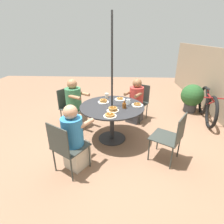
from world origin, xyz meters
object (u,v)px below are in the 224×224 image
patio_chair_west (139,100)px  pancake_plate_e (110,115)px  patio_table (112,112)px  pancake_plate_a (137,105)px  diner_north (75,106)px  pancake_plate_d (120,99)px  drinking_glass_a (128,102)px  syrup_bottle (124,105)px  coffee_cup (107,95)px  diner_east (74,140)px  diner_west (136,102)px  patio_chair_south (172,135)px  patio_chair_east (66,145)px  pancake_plate_c (113,109)px  bicycle (207,105)px  pancake_plate_b (103,101)px  potted_shrub (192,97)px  patio_chair_north (69,105)px

patio_chair_west → pancake_plate_e: patio_chair_west is taller
patio_table → pancake_plate_a: (-0.04, 0.50, 0.15)m
patio_table → diner_north: bearing=-120.6°
pancake_plate_d → pancake_plate_e: size_ratio=1.00×
patio_chair_west → drinking_glass_a: patio_chair_west is taller
pancake_plate_d → syrup_bottle: (0.47, 0.09, 0.04)m
pancake_plate_a → syrup_bottle: bearing=-61.6°
pancake_plate_d → coffee_cup: bearing=-114.8°
diner_east → diner_west: bearing=90.3°
diner_east → coffee_cup: size_ratio=11.99×
patio_chair_west → patio_chair_south: bearing=134.2°
pancake_plate_e → pancake_plate_d: bearing=169.4°
patio_chair_east → patio_table: bearing=90.0°
pancake_plate_a → pancake_plate_e: bearing=-43.6°
drinking_glass_a → patio_chair_south: bearing=42.5°
patio_table → diner_west: (-0.89, 0.54, -0.12)m
pancake_plate_d → pancake_plate_e: pancake_plate_e is taller
diner_north → coffee_cup: size_ratio=12.38×
patio_table → pancake_plate_c: (0.26, 0.03, 0.16)m
pancake_plate_e → patio_chair_east: bearing=-49.4°
diner_east → bicycle: 3.51m
pancake_plate_a → coffee_cup: size_ratio=2.42×
patio_chair_west → pancake_plate_a: (1.01, -0.14, 0.26)m
diner_north → pancake_plate_e: (1.03, 0.89, 0.25)m
diner_north → pancake_plate_a: (0.49, 1.40, 0.25)m
coffee_cup → pancake_plate_b: bearing=-7.5°
pancake_plate_d → pancake_plate_a: bearing=46.6°
drinking_glass_a → patio_chair_west: bearing=161.6°
pancake_plate_a → bicycle: pancake_plate_a is taller
pancake_plate_c → pancake_plate_e: pancake_plate_c is taller
patio_chair_east → potted_shrub: 3.85m
patio_chair_east → drinking_glass_a: patio_chair_east is taller
patio_chair_east → patio_chair_south: same height
syrup_bottle → pancake_plate_c: bearing=-53.6°
diner_west → pancake_plate_c: 1.29m
pancake_plate_e → coffee_cup: 1.01m
patio_chair_north → patio_chair_east: size_ratio=1.00×
pancake_plate_b → syrup_bottle: syrup_bottle is taller
potted_shrub → pancake_plate_a: bearing=-47.3°
pancake_plate_a → syrup_bottle: 0.30m
patio_chair_east → diner_north: bearing=130.9°
patio_chair_north → pancake_plate_b: 1.01m
patio_chair_west → patio_table: bearing=90.0°
diner_east → diner_west: size_ratio=1.02×
potted_shrub → patio_chair_north: bearing=-73.4°
drinking_glass_a → patio_chair_north: bearing=-110.5°
diner_north → patio_table: bearing=90.0°
patio_chair_south → syrup_bottle: syrup_bottle is taller
patio_table → diner_north: 1.05m
pancake_plate_b → pancake_plate_e: (0.67, 0.18, -0.01)m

